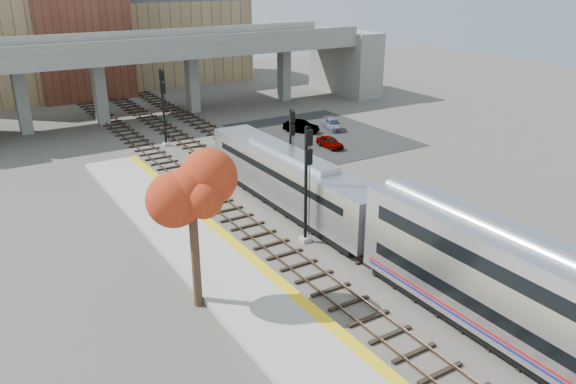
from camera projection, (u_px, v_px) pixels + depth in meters
ground at (404, 293)px, 29.86m from camera, size 160.00×160.00×0.00m
platform at (288, 333)px, 26.25m from camera, size 4.50×60.00×0.35m
yellow_strip at (322, 317)px, 27.11m from camera, size 0.70×60.00×0.01m
tracks at (293, 209)px, 40.19m from camera, size 10.70×95.00×0.25m
overpass at (174, 65)px, 65.78m from camera, size 54.00×12.00×9.50m
buildings_far at (94, 33)px, 80.31m from camera, size 43.00×21.00×20.60m
parking_lot at (320, 135)px, 58.89m from camera, size 14.00×18.00×0.04m
locomotive at (291, 179)px, 39.76m from camera, size 3.02×19.05×4.10m
signal_mast_near at (306, 186)px, 34.13m from camera, size 0.60×0.64×7.49m
signal_mast_mid at (291, 153)px, 43.01m from camera, size 0.60×0.64×6.37m
signal_mast_far at (164, 108)px, 53.78m from camera, size 0.60×0.64×7.52m
tree at (191, 193)px, 26.53m from camera, size 3.60×3.60×8.32m
car_a at (330, 142)px, 54.33m from camera, size 1.39×3.27×1.10m
car_b at (301, 126)px, 59.61m from camera, size 3.15×3.89×1.24m
car_c at (333, 124)px, 60.76m from camera, size 2.59×4.02×1.08m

